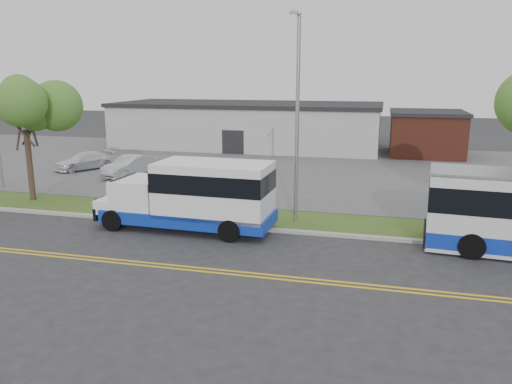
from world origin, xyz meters
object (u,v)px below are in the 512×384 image
(tree_west, at_px, (24,109))
(streetlight_near, at_px, (297,113))
(parked_car_a, at_px, (130,166))
(shuttle_bus, at_px, (197,194))
(parked_car_b, at_px, (85,161))
(pedestrian, at_px, (199,189))

(tree_west, xyz_separation_m, streetlight_near, (15.00, -0.47, 0.11))
(parked_car_a, bearing_deg, tree_west, -89.84)
(shuttle_bus, relative_size, parked_car_b, 1.91)
(tree_west, distance_m, pedestrian, 10.47)
(shuttle_bus, distance_m, parked_car_b, 17.69)
(parked_car_a, xyz_separation_m, parked_car_b, (-4.56, 1.54, -0.08))
(shuttle_bus, height_order, parked_car_b, shuttle_bus)
(pedestrian, xyz_separation_m, parked_car_a, (-7.56, 6.62, -0.28))
(parked_car_a, bearing_deg, parked_car_b, 177.11)
(tree_west, relative_size, parked_car_b, 1.58)
(tree_west, bearing_deg, streetlight_near, -1.80)
(tree_west, relative_size, pedestrian, 3.47)
(tree_west, bearing_deg, parked_car_b, 105.49)
(streetlight_near, distance_m, parked_car_b, 20.37)
(tree_west, distance_m, parked_car_a, 8.82)
(pedestrian, bearing_deg, shuttle_bus, 73.97)
(pedestrian, distance_m, parked_car_b, 14.61)
(tree_west, height_order, pedestrian, tree_west)
(streetlight_near, bearing_deg, shuttle_bus, -152.57)
(streetlight_near, height_order, shuttle_bus, streetlight_near)
(shuttle_bus, bearing_deg, parked_car_a, 132.80)
(tree_west, xyz_separation_m, parked_car_b, (-2.48, 8.96, -4.39))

